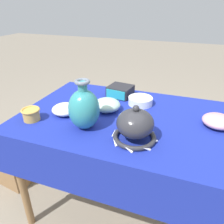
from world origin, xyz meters
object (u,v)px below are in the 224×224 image
(vase_tall_bulbous, at_px, (84,108))
(bowl_shallow_ivory, at_px, (65,109))
(cup_wide_ochre, at_px, (31,114))
(wooden_crate, at_px, (16,165))
(mosaic_tile_box, at_px, (120,91))
(pot_squat_porcelain, at_px, (140,101))
(vase_dome_bell, at_px, (135,126))
(bowl_shallow_rose, at_px, (218,121))
(bowl_shallow_celadon, at_px, (107,105))

(vase_tall_bulbous, distance_m, bowl_shallow_ivory, 0.21)
(cup_wide_ochre, relative_size, wooden_crate, 0.26)
(bowl_shallow_ivory, distance_m, cup_wide_ochre, 0.18)
(mosaic_tile_box, xyz_separation_m, pot_squat_porcelain, (0.16, -0.08, -0.01))
(mosaic_tile_box, bearing_deg, vase_tall_bulbous, -86.85)
(cup_wide_ochre, bearing_deg, vase_dome_bell, 1.37)
(vase_dome_bell, distance_m, bowl_shallow_rose, 0.44)
(pot_squat_porcelain, relative_size, wooden_crate, 0.39)
(bowl_shallow_rose, bearing_deg, vase_tall_bulbous, -158.95)
(vase_dome_bell, bearing_deg, bowl_shallow_celadon, 134.58)
(vase_tall_bulbous, distance_m, bowl_shallow_celadon, 0.23)
(vase_tall_bulbous, bearing_deg, vase_dome_bell, -3.45)
(pot_squat_porcelain, bearing_deg, vase_tall_bulbous, -118.32)
(mosaic_tile_box, bearing_deg, wooden_crate, -152.86)
(vase_dome_bell, xyz_separation_m, bowl_shallow_ivory, (-0.43, 0.11, -0.04))
(pot_squat_porcelain, height_order, bowl_shallow_rose, bowl_shallow_rose)
(bowl_shallow_ivory, distance_m, bowl_shallow_celadon, 0.24)
(pot_squat_porcelain, bearing_deg, cup_wide_ochre, -141.69)
(vase_dome_bell, relative_size, cup_wide_ochre, 2.16)
(vase_dome_bell, distance_m, cup_wide_ochre, 0.56)
(bowl_shallow_rose, xyz_separation_m, bowl_shallow_celadon, (-0.59, -0.03, 0.01))
(vase_tall_bulbous, distance_m, pot_squat_porcelain, 0.42)
(vase_dome_bell, xyz_separation_m, cup_wide_ochre, (-0.56, -0.01, -0.03))
(pot_squat_porcelain, xyz_separation_m, wooden_crate, (-0.94, -0.19, -0.62))
(mosaic_tile_box, height_order, cup_wide_ochre, mosaic_tile_box)
(bowl_shallow_rose, distance_m, wooden_crate, 1.50)
(bowl_shallow_rose, bearing_deg, wooden_crate, -177.28)
(vase_dome_bell, relative_size, bowl_shallow_ivory, 1.47)
(vase_dome_bell, xyz_separation_m, mosaic_tile_box, (-0.22, 0.46, -0.03))
(bowl_shallow_celadon, bearing_deg, bowl_shallow_ivory, -150.37)
(bowl_shallow_rose, height_order, bowl_shallow_celadon, bowl_shallow_celadon)
(bowl_shallow_ivory, distance_m, pot_squat_porcelain, 0.45)
(cup_wide_ochre, bearing_deg, mosaic_tile_box, 54.41)
(vase_tall_bulbous, bearing_deg, bowl_shallow_celadon, 80.70)
(cup_wide_ochre, bearing_deg, wooden_crate, 155.36)
(bowl_shallow_rose, height_order, wooden_crate, bowl_shallow_rose)
(vase_tall_bulbous, bearing_deg, bowl_shallow_ivory, 150.86)
(cup_wide_ochre, height_order, bowl_shallow_celadon, bowl_shallow_celadon)
(pot_squat_porcelain, distance_m, bowl_shallow_celadon, 0.22)
(wooden_crate, bearing_deg, vase_tall_bulbous, -5.38)
(mosaic_tile_box, height_order, pot_squat_porcelain, mosaic_tile_box)
(cup_wide_ochre, relative_size, bowl_shallow_rose, 0.64)
(vase_dome_bell, distance_m, wooden_crate, 1.22)
(vase_dome_bell, height_order, cup_wide_ochre, vase_dome_bell)
(vase_dome_bell, height_order, wooden_crate, vase_dome_bell)
(wooden_crate, bearing_deg, bowl_shallow_celadon, 10.59)
(bowl_shallow_ivory, xyz_separation_m, cup_wide_ochre, (-0.13, -0.12, 0.01))
(bowl_shallow_ivory, relative_size, bowl_shallow_rose, 0.94)
(cup_wide_ochre, relative_size, bowl_shallow_celadon, 0.64)
(vase_dome_bell, relative_size, bowl_shallow_celadon, 1.37)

